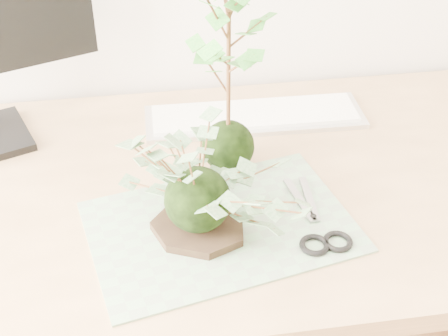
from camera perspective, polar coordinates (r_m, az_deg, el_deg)
The scene contains 7 objects.
desk at distance 1.19m, azimuth 0.14°, elevation -4.64°, with size 1.60×0.70×0.74m.
cutting_mat at distance 1.04m, azimuth -0.29°, elevation -5.35°, with size 0.43×0.29×0.00m, color gray.
stone_dish at distance 1.02m, azimuth -2.34°, elevation -5.53°, with size 0.16×0.16×0.01m, color black.
ivy_kokedama at distance 0.95m, azimuth -2.50°, elevation -0.58°, with size 0.39×0.39×0.21m.
maple_kokedama at distance 1.03m, azimuth 0.43°, elevation 12.85°, with size 0.22×0.22×0.40m.
keyboard at distance 1.31m, azimuth 2.82°, elevation 4.78°, with size 0.46×0.14×0.02m.
scissors at distance 1.03m, azimuth 8.77°, elevation -5.88°, with size 0.09×0.20×0.01m.
Camera 1 is at (-0.12, 0.34, 1.44)m, focal length 50.00 mm.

